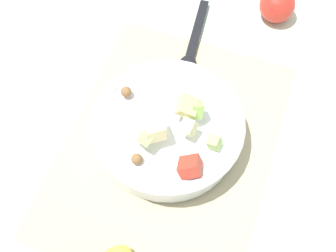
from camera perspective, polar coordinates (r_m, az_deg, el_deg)
ground_plane at (r=0.82m, az=0.05°, el=-2.62°), size 2.40×2.40×0.00m
placemat at (r=0.81m, az=0.05°, el=-2.53°), size 0.49×0.36×0.01m
salad_bowl at (r=0.78m, az=0.02°, el=-0.33°), size 0.26×0.26×0.12m
serving_spoon at (r=0.92m, az=2.97°, el=9.48°), size 0.21×0.05×0.01m
whole_apple at (r=0.99m, az=13.60°, el=14.60°), size 0.07×0.07×0.09m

